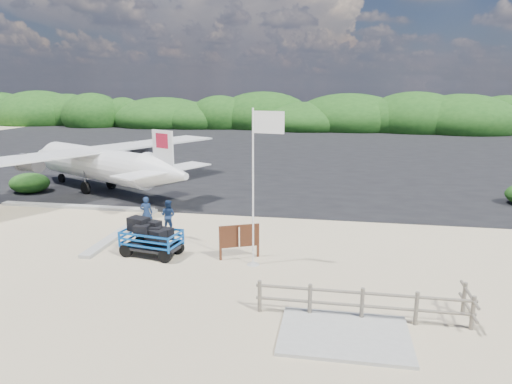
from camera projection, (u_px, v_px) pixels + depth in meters
ground at (209, 249)px, 19.06m from camera, size 160.00×160.00×0.00m
asphalt_apron at (286, 150)px, 47.83m from camera, size 90.00×50.00×0.04m
lagoon at (37, 227)px, 22.01m from camera, size 9.00×7.00×0.40m
walkway_pad at (344, 337)px, 12.38m from camera, size 3.50×2.50×0.10m
vegetation_band at (303, 129)px, 71.81m from camera, size 124.00×8.00×4.40m
fence at (361, 320)px, 13.26m from camera, size 6.40×2.00×1.10m
baggage_cart at (152, 255)px, 18.30m from camera, size 2.70×1.84×1.24m
flagpole at (253, 265)px, 17.36m from camera, size 1.26×0.73×5.89m
signboard at (239, 258)px, 17.99m from camera, size 1.62×0.85×1.41m
crew_a at (146, 213)px, 21.48m from camera, size 0.65×0.50×1.59m
crew_b at (168, 215)px, 21.24m from camera, size 0.80×0.67×1.49m
aircraft_large at (426, 163)px, 39.95m from camera, size 24.66×24.66×5.47m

